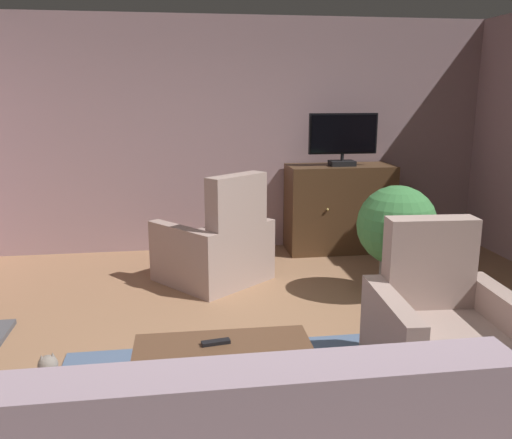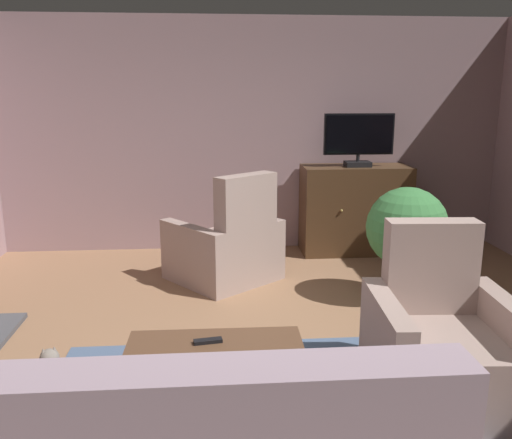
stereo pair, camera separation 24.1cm
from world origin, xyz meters
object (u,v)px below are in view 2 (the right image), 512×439
object	(u,v)px
television	(359,138)
coffee_table	(215,356)
armchair_facing_sofa	(441,345)
potted_plant_on_hearth_side	(407,231)
armchair_by_fireplace	(227,248)
cat	(52,375)
tv_remote	(208,341)
tv_cabinet	(354,211)

from	to	relation	value
television	coffee_table	distance (m)	3.74
armchair_facing_sofa	potted_plant_on_hearth_side	world-z (taller)	armchair_facing_sofa
armchair_by_fireplace	cat	size ratio (longest dim) A/B	1.87
armchair_by_fireplace	television	bearing A→B (deg)	28.44
television	coffee_table	world-z (taller)	television
television	cat	world-z (taller)	television
coffee_table	tv_remote	distance (m)	0.10
coffee_table	cat	distance (m)	1.16
tv_cabinet	cat	world-z (taller)	tv_cabinet
television	coffee_table	bearing A→B (deg)	-117.70
television	tv_cabinet	bearing A→B (deg)	90.00
armchair_facing_sofa	cat	distance (m)	2.49
tv_remote	cat	distance (m)	1.11
television	tv_remote	world-z (taller)	television
coffee_table	armchair_facing_sofa	size ratio (longest dim) A/B	0.98
coffee_table	armchair_by_fireplace	world-z (taller)	armchair_by_fireplace
cat	armchair_by_fireplace	bearing A→B (deg)	59.10
television	armchair_by_fireplace	world-z (taller)	television
potted_plant_on_hearth_side	coffee_table	bearing A→B (deg)	-136.23
armchair_facing_sofa	armchair_by_fireplace	distance (m)	2.60
cat	armchair_facing_sofa	bearing A→B (deg)	-6.36
cat	tv_cabinet	bearing A→B (deg)	46.46
tv_cabinet	coffee_table	world-z (taller)	tv_cabinet
television	tv_remote	bearing A→B (deg)	-118.83
television	armchair_facing_sofa	xyz separation A→B (m)	(-0.27, -3.10, -1.02)
tv_remote	armchair_by_fireplace	size ratio (longest dim) A/B	0.13
tv_cabinet	coffee_table	bearing A→B (deg)	-117.31
tv_remote	cat	bearing A→B (deg)	155.19
armchair_facing_sofa	armchair_by_fireplace	xyz separation A→B (m)	(-1.27, 2.26, -0.00)
television	tv_remote	distance (m)	3.68
armchair_by_fireplace	cat	distance (m)	2.33
armchair_facing_sofa	cat	size ratio (longest dim) A/B	1.57
tv_cabinet	television	xyz separation A→B (m)	(0.00, -0.05, 0.87)
tv_cabinet	armchair_facing_sofa	world-z (taller)	armchair_facing_sofa
coffee_table	tv_cabinet	bearing A→B (deg)	62.69
tv_cabinet	potted_plant_on_hearth_side	world-z (taller)	potted_plant_on_hearth_side
tv_remote	television	bearing A→B (deg)	52.41
television	armchair_facing_sofa	world-z (taller)	television
tv_cabinet	tv_remote	distance (m)	3.61
television	potted_plant_on_hearth_side	distance (m)	1.69
television	armchair_by_fireplace	distance (m)	2.03
coffee_table	potted_plant_on_hearth_side	distance (m)	2.41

